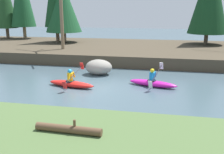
% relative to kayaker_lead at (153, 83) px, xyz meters
% --- Properties ---
extents(ground_plane, '(90.00, 90.00, 0.00)m').
position_rel_kayaker_lead_xyz_m(ground_plane, '(-3.44, -0.83, -0.22)').
color(ground_plane, '#425660').
extents(riverbank_near, '(44.00, 5.73, 0.56)m').
position_rel_kayaker_lead_xyz_m(riverbank_near, '(-3.44, -8.11, 0.06)').
color(riverbank_near, '#4C6638').
rests_on(riverbank_near, ground).
extents(riverbank_far, '(44.00, 11.22, 0.87)m').
position_rel_kayaker_lead_xyz_m(riverbank_far, '(-3.44, 9.65, 0.21)').
color(riverbank_far, '#473D2D').
rests_on(riverbank_far, ground).
extents(conifer_tree_centre, '(3.55, 3.55, 6.01)m').
position_rel_kayaker_lead_xyz_m(conifer_tree_centre, '(-9.40, 11.03, 4.17)').
color(conifer_tree_centre, brown).
rests_on(conifer_tree_centre, riverbank_far).
extents(bare_tree_upstream, '(3.50, 3.46, 6.35)m').
position_rel_kayaker_lead_xyz_m(bare_tree_upstream, '(-7.84, 6.78, 3.64)').
color(bare_tree_upstream, '#7A664C').
rests_on(bare_tree_upstream, riverbank_far).
extents(kayaker_lead, '(2.77, 2.04, 1.20)m').
position_rel_kayaker_lead_xyz_m(kayaker_lead, '(0.00, 0.00, 0.00)').
color(kayaker_lead, '#C61999').
rests_on(kayaker_lead, ground).
extents(kayaker_middle, '(2.79, 2.06, 1.20)m').
position_rel_kayaker_lead_xyz_m(kayaker_middle, '(-4.39, -0.98, 0.00)').
color(kayaker_middle, red).
rests_on(kayaker_middle, ground).
extents(boulder_midstream, '(1.74, 1.36, 0.98)m').
position_rel_kayaker_lead_xyz_m(boulder_midstream, '(-3.60, 2.07, 0.27)').
color(boulder_midstream, gray).
rests_on(boulder_midstream, ground).
extents(driftwood_log, '(2.07, 0.30, 0.44)m').
position_rel_kayaker_lead_xyz_m(driftwood_log, '(-2.20, -7.27, 0.46)').
color(driftwood_log, brown).
rests_on(driftwood_log, riverbank_near).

